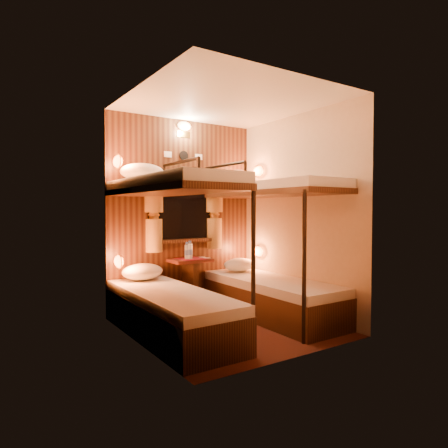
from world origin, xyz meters
TOP-DOWN VIEW (x-y plane):
  - floor at (0.00, 0.00)m, footprint 2.10×2.10m
  - ceiling at (0.00, 0.00)m, footprint 2.10×2.10m
  - wall_back at (0.00, 1.05)m, footprint 2.40×0.00m
  - wall_front at (0.00, -1.05)m, footprint 2.40×0.00m
  - wall_left at (-1.00, 0.00)m, footprint 0.00×2.40m
  - wall_right at (1.00, 0.00)m, footprint 0.00×2.40m
  - back_panel at (0.00, 1.04)m, footprint 2.00×0.03m
  - bunk_left at (-0.65, 0.07)m, footprint 0.72×1.90m
  - bunk_right at (0.65, 0.07)m, footprint 0.72×1.90m
  - window at (0.00, 1.00)m, footprint 1.00×0.12m
  - curtains at (0.00, 0.97)m, footprint 1.10×0.22m
  - back_fixtures at (0.00, 1.00)m, footprint 0.54×0.09m
  - reading_lamps at (-0.00, 0.70)m, footprint 2.00×0.20m
  - table at (0.00, 0.85)m, footprint 0.50×0.34m
  - bottle_left at (-0.05, 0.85)m, footprint 0.06×0.06m
  - bottle_right at (-0.02, 0.83)m, footprint 0.07×0.07m
  - sachet_a at (0.20, 0.79)m, footprint 0.11×0.09m
  - sachet_b at (0.20, 0.90)m, footprint 0.08×0.06m
  - pillow_lower_left at (-0.65, 0.80)m, footprint 0.48×0.34m
  - pillow_lower_right at (0.65, 0.71)m, footprint 0.44×0.31m
  - pillow_upper_left at (-0.65, 0.77)m, footprint 0.51×0.37m
  - pillow_upper_right at (0.65, 0.75)m, footprint 0.50×0.36m

SIDE VIEW (x-z plane):
  - floor at x=0.00m, z-range 0.00..0.00m
  - table at x=0.00m, z-range 0.09..0.74m
  - pillow_lower_right at x=0.65m, z-range 0.46..0.63m
  - pillow_lower_left at x=-0.65m, z-range 0.46..0.64m
  - bunk_left at x=-0.65m, z-range -0.35..1.47m
  - bunk_right at x=0.65m, z-range -0.35..1.47m
  - sachet_b at x=0.20m, z-range 0.65..0.66m
  - sachet_a at x=0.20m, z-range 0.65..0.66m
  - bottle_left at x=-0.05m, z-range 0.64..0.85m
  - bottle_right at x=-0.02m, z-range 0.63..0.86m
  - window at x=0.00m, z-range 0.79..1.58m
  - wall_back at x=0.00m, z-range 0.00..2.40m
  - wall_front at x=0.00m, z-range 0.00..2.40m
  - wall_left at x=-1.00m, z-range 0.00..2.40m
  - wall_right at x=1.00m, z-range 0.00..2.40m
  - back_panel at x=0.00m, z-range 0.00..2.40m
  - reading_lamps at x=0.00m, z-range 0.62..1.86m
  - curtains at x=0.00m, z-range 0.76..1.76m
  - pillow_upper_right at x=0.65m, z-range 1.59..1.78m
  - pillow_upper_left at x=-0.65m, z-range 1.59..1.79m
  - back_fixtures at x=0.00m, z-range 2.00..2.49m
  - ceiling at x=0.00m, z-range 2.40..2.40m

